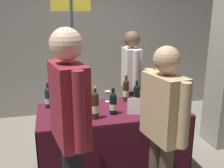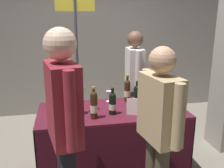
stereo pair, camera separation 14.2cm
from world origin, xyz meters
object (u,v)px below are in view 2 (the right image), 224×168
object	(u,v)px
wine_glass_near_taster	(93,102)
tasting_table	(112,129)
vendor_presenter	(134,77)
booth_signpost	(77,53)
display_bottle_0	(159,90)
featured_wine_bottle	(57,109)
flower_vase	(78,104)
wine_glass_near_vendor	(152,100)
wine_glass_mid	(109,94)
taster_foreground_right	(159,123)

from	to	relation	value
wine_glass_near_taster	tasting_table	bearing A→B (deg)	-9.86
vendor_presenter	booth_signpost	xyz separation A→B (m)	(-0.79, 0.35, 0.32)
display_bottle_0	booth_signpost	xyz separation A→B (m)	(-0.95, 0.92, 0.34)
featured_wine_bottle	flower_vase	size ratio (longest dim) A/B	0.83
vendor_presenter	wine_glass_near_taster	bearing A→B (deg)	-40.12
wine_glass_near_vendor	wine_glass_near_taster	world-z (taller)	wine_glass_near_vendor
wine_glass_near_vendor	wine_glass_mid	bearing A→B (deg)	144.66
booth_signpost	tasting_table	bearing A→B (deg)	-73.56
wine_glass_near_vendor	taster_foreground_right	bearing A→B (deg)	-105.67
tasting_table	booth_signpost	distance (m)	1.35
wine_glass_mid	booth_signpost	world-z (taller)	booth_signpost
tasting_table	featured_wine_bottle	xyz separation A→B (m)	(-0.60, -0.24, 0.38)
wine_glass_mid	wine_glass_near_taster	size ratio (longest dim) A/B	1.07
display_bottle_0	wine_glass_near_taster	distance (m)	0.85
display_bottle_0	vendor_presenter	xyz separation A→B (m)	(-0.16, 0.57, 0.02)
wine_glass_near_vendor	booth_signpost	distance (m)	1.42
tasting_table	vendor_presenter	world-z (taller)	vendor_presenter
wine_glass_mid	vendor_presenter	distance (m)	0.64
tasting_table	taster_foreground_right	world-z (taller)	taster_foreground_right
wine_glass_near_taster	booth_signpost	size ratio (longest dim) A/B	0.06
wine_glass_near_vendor	featured_wine_bottle	bearing A→B (deg)	-169.00
featured_wine_bottle	wine_glass_near_taster	xyz separation A→B (m)	(0.40, 0.28, -0.05)
featured_wine_bottle	wine_glass_near_vendor	xyz separation A→B (m)	(1.07, 0.21, -0.04)
wine_glass_mid	display_bottle_0	bearing A→B (deg)	-10.71
tasting_table	featured_wine_bottle	distance (m)	0.75
tasting_table	booth_signpost	xyz separation A→B (m)	(-0.32, 1.08, 0.73)
featured_wine_bottle	vendor_presenter	size ratio (longest dim) A/B	0.20
flower_vase	vendor_presenter	size ratio (longest dim) A/B	0.24
wine_glass_near_taster	flower_vase	world-z (taller)	flower_vase
flower_vase	booth_signpost	bearing A→B (deg)	86.94
display_bottle_0	vendor_presenter	bearing A→B (deg)	105.70
vendor_presenter	booth_signpost	distance (m)	0.92
featured_wine_bottle	display_bottle_0	bearing A→B (deg)	18.37
display_bottle_0	flower_vase	xyz separation A→B (m)	(-1.01, -0.23, -0.04)
wine_glass_near_vendor	vendor_presenter	world-z (taller)	vendor_presenter
vendor_presenter	wine_glass_mid	bearing A→B (deg)	-40.95
taster_foreground_right	wine_glass_near_vendor	bearing A→B (deg)	-25.18
wine_glass_near_vendor	taster_foreground_right	size ratio (longest dim) A/B	0.09
featured_wine_bottle	vendor_presenter	world-z (taller)	vendor_presenter
featured_wine_bottle	taster_foreground_right	bearing A→B (deg)	-32.48
featured_wine_bottle	booth_signpost	world-z (taller)	booth_signpost
wine_glass_near_taster	taster_foreground_right	bearing A→B (deg)	-60.86
booth_signpost	wine_glass_near_vendor	bearing A→B (deg)	-55.08
wine_glass_mid	vendor_presenter	bearing A→B (deg)	45.06
wine_glass_near_taster	flower_vase	size ratio (longest dim) A/B	0.32
wine_glass_near_taster	wine_glass_near_vendor	bearing A→B (deg)	-6.18
featured_wine_bottle	wine_glass_near_taster	world-z (taller)	featured_wine_bottle
featured_wine_bottle	vendor_presenter	distance (m)	1.45
wine_glass_near_taster	flower_vase	bearing A→B (deg)	-150.40
featured_wine_bottle	taster_foreground_right	distance (m)	1.01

